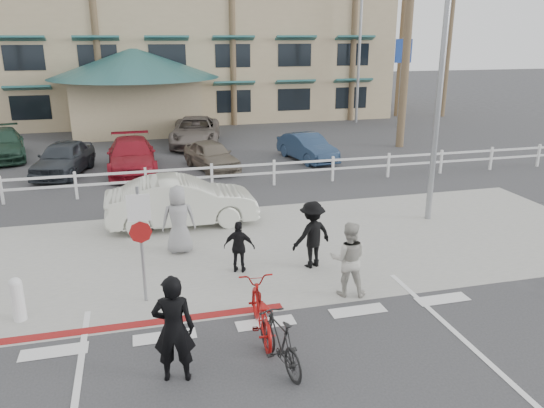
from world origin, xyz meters
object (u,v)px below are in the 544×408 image
object	(u,v)px
sign_post	(141,239)
bike_black	(280,342)
bike_red	(260,310)
car_white_sedan	(182,201)

from	to	relation	value
sign_post	bike_black	world-z (taller)	sign_post
bike_red	car_white_sedan	world-z (taller)	car_white_sedan
sign_post	bike_black	xyz separation A→B (m)	(2.19, -3.05, -0.96)
sign_post	car_white_sedan	world-z (taller)	sign_post
sign_post	bike_red	bearing A→B (deg)	-42.63
car_white_sedan	bike_red	bearing A→B (deg)	-173.59
sign_post	bike_black	distance (m)	3.88
sign_post	bike_black	size ratio (longest dim) A/B	1.77
bike_black	sign_post	bearing A→B (deg)	-64.70
bike_red	sign_post	bearing A→B (deg)	-39.11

